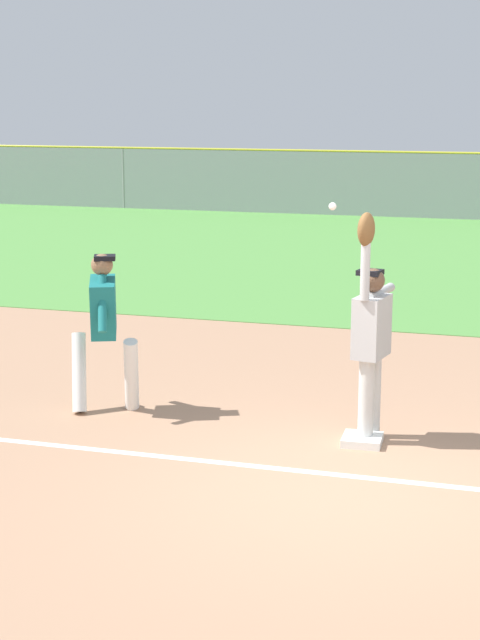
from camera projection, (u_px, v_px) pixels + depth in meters
The scene contains 8 objects.
ground_plane at pixel (350, 491), 8.83m from camera, with size 68.46×68.46×0.00m, color tan.
outfield_grass at pixel (466, 259), 21.19m from camera, with size 42.35×14.11×0.01m, color #549342.
first_base at pixel (362, 440), 10.01m from camera, with size 0.38×0.38×0.08m, color white.
fielder at pixel (371, 330), 9.89m from camera, with size 0.34×0.90×2.28m.
runner at pixel (104, 322), 10.82m from camera, with size 0.88×0.81×1.72m.
baseball at pixel (333, 206), 9.59m from camera, with size 0.07×0.07×0.07m, color white.
parked_car_white at pixel (236, 178), 33.26m from camera, with size 4.54×2.41×1.25m.
parked_car_blue at pixel (368, 181), 32.34m from camera, with size 4.56×2.45×1.25m.
Camera 1 is at (1.44, -8.23, 3.35)m, focal length 57.46 mm.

